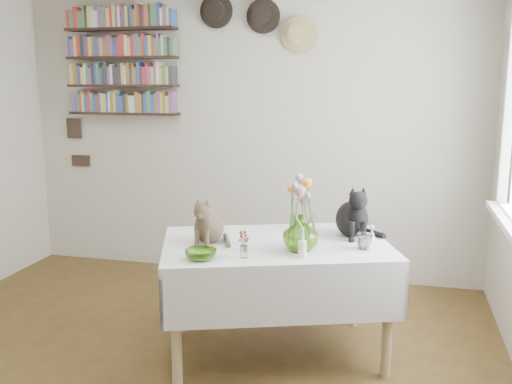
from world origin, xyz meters
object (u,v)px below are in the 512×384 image
(dining_table, at_px, (276,270))
(black_cat, at_px, (352,209))
(flower_vase, at_px, (301,233))
(tabby_cat, at_px, (209,219))
(bookshelf_unit, at_px, (122,62))

(dining_table, height_order, black_cat, black_cat)
(black_cat, height_order, flower_vase, black_cat)
(tabby_cat, height_order, flower_vase, tabby_cat)
(tabby_cat, relative_size, flower_vase, 1.36)
(tabby_cat, bearing_deg, bookshelf_unit, 133.96)
(dining_table, bearing_deg, tabby_cat, -166.29)
(dining_table, xyz_separation_m, bookshelf_unit, (-1.67, 1.38, 1.30))
(dining_table, distance_m, bookshelf_unit, 2.53)
(bookshelf_unit, bearing_deg, flower_vase, -39.48)
(flower_vase, distance_m, bookshelf_unit, 2.59)
(flower_vase, bearing_deg, dining_table, 141.90)
(tabby_cat, xyz_separation_m, bookshelf_unit, (-1.28, 1.48, 0.97))
(black_cat, relative_size, bookshelf_unit, 0.34)
(black_cat, distance_m, flower_vase, 0.48)
(flower_vase, bearing_deg, black_cat, 56.91)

